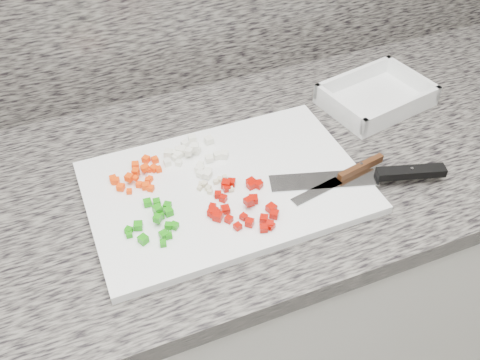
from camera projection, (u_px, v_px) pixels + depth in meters
The scene contains 11 objects.
cabinet at pixel (208, 312), 1.35m from camera, with size 3.92×0.62×0.86m, color silver.
countertop at pixel (199, 183), 1.04m from camera, with size 3.96×0.64×0.04m, color #67635B.
cutting_board at pixel (226, 187), 0.99m from camera, with size 0.50×0.33×0.02m, color white.
carrot_pile at pixel (138, 175), 0.99m from camera, with size 0.10×0.10×0.02m.
onion_pile at pixel (193, 155), 1.03m from camera, with size 0.13×0.13×0.02m.
green_pepper_pile at pixel (156, 221), 0.90m from camera, with size 0.09×0.11×0.02m.
red_pepper_pile at pixel (242, 204), 0.93m from camera, with size 0.12×0.14×0.02m.
garlic_pile at pixel (216, 185), 0.97m from camera, with size 0.07×0.05×0.01m.
chef_knife at pixel (381, 175), 0.99m from camera, with size 0.33×0.13×0.02m.
paring_knife at pixel (350, 173), 0.99m from camera, with size 0.21×0.06×0.02m.
tray at pixel (376, 98), 1.19m from camera, with size 0.25×0.20×0.05m.
Camera 1 is at (-0.21, 0.71, 1.60)m, focal length 40.00 mm.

